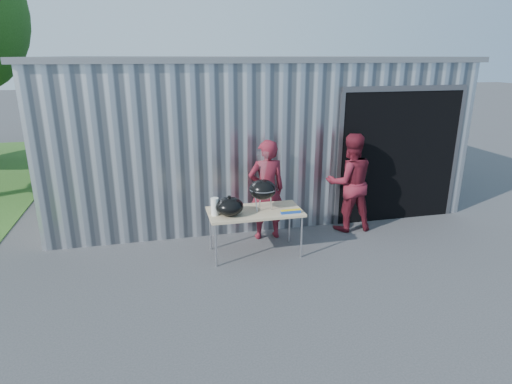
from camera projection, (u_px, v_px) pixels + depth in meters
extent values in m
plane|color=#3B3B3E|center=(251.00, 278.00, 6.29)|extent=(80.00, 80.00, 0.00)
cube|color=silver|center=(240.00, 126.00, 10.36)|extent=(8.00, 6.00, 3.00)
cube|color=slate|center=(239.00, 59.00, 9.88)|extent=(8.20, 6.20, 0.10)
cube|color=black|center=(384.00, 151.00, 8.73)|extent=(2.40, 1.20, 2.50)
cube|color=#4C4C51|center=(406.00, 88.00, 7.81)|extent=(2.52, 0.08, 0.10)
cube|color=tan|center=(255.00, 212.00, 6.86)|extent=(1.50, 0.75, 0.04)
cylinder|color=silver|center=(216.00, 245.00, 6.53)|extent=(0.03, 0.03, 0.71)
cylinder|color=silver|center=(301.00, 237.00, 6.83)|extent=(0.03, 0.03, 0.71)
cylinder|color=silver|center=(210.00, 230.00, 7.11)|extent=(0.03, 0.03, 0.71)
cylinder|color=silver|center=(290.00, 223.00, 7.42)|extent=(0.03, 0.03, 0.71)
ellipsoid|color=black|center=(263.00, 189.00, 6.81)|extent=(0.43, 0.43, 0.32)
cylinder|color=silver|center=(263.00, 189.00, 6.80)|extent=(0.44, 0.44, 0.02)
cylinder|color=silver|center=(263.00, 188.00, 6.80)|extent=(0.41, 0.41, 0.01)
cylinder|color=silver|center=(260.00, 200.00, 7.00)|extent=(0.02, 0.02, 0.24)
cylinder|color=silver|center=(256.00, 204.00, 6.78)|extent=(0.02, 0.02, 0.24)
cylinder|color=silver|center=(271.00, 203.00, 6.84)|extent=(0.02, 0.02, 0.24)
cylinder|color=#CC6849|center=(255.00, 188.00, 6.77)|extent=(0.02, 0.14, 0.02)
cylinder|color=#CC6849|center=(258.00, 188.00, 6.78)|extent=(0.02, 0.14, 0.02)
cylinder|color=#CC6849|center=(261.00, 187.00, 6.79)|extent=(0.02, 0.14, 0.02)
cylinder|color=#CC6849|center=(264.00, 187.00, 6.80)|extent=(0.02, 0.14, 0.02)
cylinder|color=#CC6849|center=(267.00, 187.00, 6.81)|extent=(0.02, 0.14, 0.02)
cylinder|color=#CC6849|center=(270.00, 187.00, 6.82)|extent=(0.02, 0.14, 0.02)
cone|color=silver|center=(263.00, 170.00, 6.71)|extent=(0.20, 0.20, 0.55)
ellipsoid|color=black|center=(229.00, 206.00, 6.62)|extent=(0.44, 0.44, 0.29)
cylinder|color=black|center=(229.00, 197.00, 6.57)|extent=(0.05, 0.05, 0.03)
cylinder|color=white|center=(215.00, 207.00, 6.62)|extent=(0.12, 0.12, 0.28)
cube|color=white|center=(219.00, 206.00, 6.93)|extent=(0.20, 0.15, 0.10)
cube|color=#18419E|center=(291.00, 212.00, 6.73)|extent=(0.32, 0.05, 0.05)
cube|color=yellow|center=(291.00, 210.00, 6.72)|extent=(0.32, 0.05, 0.01)
imported|color=maroon|center=(267.00, 190.00, 7.44)|extent=(0.66, 0.45, 1.78)
imported|color=maroon|center=(349.00, 183.00, 7.81)|extent=(0.92, 0.74, 1.81)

